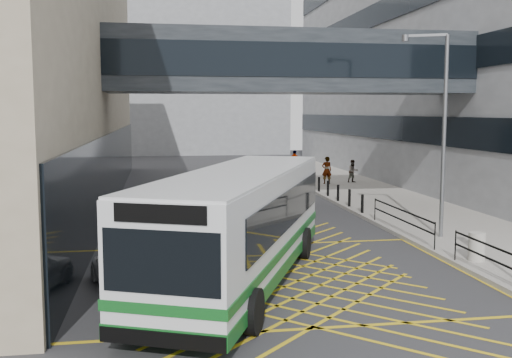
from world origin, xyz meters
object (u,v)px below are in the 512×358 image
car_dark (211,206)px  pedestrian_b (353,171)px  pedestrian_a (327,170)px  street_lamp (440,123)px  car_silver (280,182)px  pedestrian_c (295,162)px  car_white (127,267)px  bus (241,223)px  litter_bin (477,247)px

car_dark → pedestrian_b: (11.03, 12.23, 0.27)m
car_dark → pedestrian_a: bearing=-151.7°
pedestrian_a → street_lamp: bearing=89.7°
car_silver → street_lamp: street_lamp is taller
pedestrian_b → pedestrian_c: pedestrian_c is taller
street_lamp → pedestrian_a: 17.98m
car_white → street_lamp: size_ratio=0.53×
pedestrian_a → pedestrian_b: size_ratio=1.18×
car_white → car_dark: size_ratio=0.97×
car_white → pedestrian_b: (14.35, 22.92, 0.28)m
bus → pedestrian_b: size_ratio=7.70×
car_white → pedestrian_a: size_ratio=2.26×
pedestrian_a → car_white: bearing=62.8°
pedestrian_c → car_silver: bearing=110.3°
pedestrian_a → pedestrian_c: 7.49m
bus → pedestrian_c: bearing=97.2°
pedestrian_a → pedestrian_c: size_ratio=1.01×
bus → car_dark: size_ratio=2.78×
pedestrian_b → litter_bin: bearing=-111.1°
litter_bin → pedestrian_a: pedestrian_a is taller
car_silver → litter_bin: (2.74, -18.99, -0.00)m
street_lamp → pedestrian_b: street_lamp is taller
car_dark → pedestrian_c: 21.03m
street_lamp → car_dark: bearing=170.2°
car_white → car_dark: (3.32, 10.69, 0.01)m
car_white → litter_bin: (11.31, 1.01, -0.04)m
bus → litter_bin: 8.09m
car_white → pedestrian_b: pedestrian_b is taller
pedestrian_c → pedestrian_a: bearing=132.2°
car_silver → pedestrian_b: 6.47m
street_lamp → pedestrian_b: (2.60, 18.07, -3.70)m
pedestrian_a → pedestrian_c: pedestrian_a is taller
car_silver → street_lamp: (3.18, -15.15, 4.02)m
pedestrian_b → car_silver: bearing=-166.4°
car_dark → street_lamp: bearing=121.0°
litter_bin → pedestrian_a: 21.49m
bus → car_white: bus is taller
car_white → pedestrian_a: pedestrian_a is taller
car_dark → car_white: bearing=48.4°
bus → litter_bin: (7.97, 0.71, -1.17)m
car_silver → pedestrian_a: pedestrian_a is taller
bus → pedestrian_c: size_ratio=6.59×
car_dark → car_silver: 10.69m
car_white → litter_bin: car_white is taller
litter_bin → pedestrian_b: pedestrian_b is taller
pedestrian_a → pedestrian_b: (2.03, 0.45, -0.14)m
car_white → pedestrian_b: 27.04m
car_dark → pedestrian_a: 14.83m
car_silver → pedestrian_c: size_ratio=2.22×
car_dark → car_silver: (5.25, 9.31, -0.04)m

